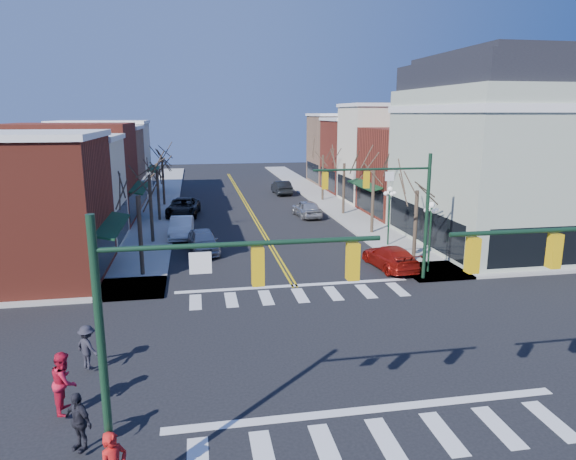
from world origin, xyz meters
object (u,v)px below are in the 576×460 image
lamppost_midblock (389,206)px  car_right_near (390,257)px  car_left_near (203,241)px  lamppost_corner (431,225)px  car_left_mid (181,228)px  car_right_far (282,187)px  pedestrian_dark_a (78,421)px  car_left_far (183,207)px  pedestrian_dark_b (88,347)px  victorian_corner (506,152)px  pedestrian_red_b (64,382)px  car_right_mid (307,208)px

lamppost_midblock → car_right_near: (-1.80, -5.02, -2.25)m
lamppost_midblock → car_left_near: bearing=176.4°
lamppost_midblock → lamppost_corner: bearing=-90.0°
car_left_mid → lamppost_midblock: bearing=-17.4°
car_right_far → pedestrian_dark_a: (-13.40, -45.73, 0.21)m
car_left_far → car_right_near: 23.00m
pedestrian_dark_b → car_right_near: bearing=-104.4°
car_left_mid → car_right_near: bearing=-36.3°
lamppost_midblock → car_right_far: size_ratio=0.89×
lamppost_corner → pedestrian_dark_a: 21.79m
lamppost_corner → car_left_mid: lamppost_corner is taller
car_left_far → pedestrian_dark_a: 34.43m
victorian_corner → car_left_mid: 24.33m
lamppost_midblock → pedestrian_red_b: 25.36m
car_right_far → car_right_mid: bearing=87.6°
car_left_mid → pedestrian_dark_b: 20.98m
pedestrian_dark_b → car_left_far: bearing=-53.5°
car_right_near → car_right_mid: car_right_mid is taller
car_right_mid → pedestrian_red_b: pedestrian_red_b is taller
lamppost_midblock → car_left_near: 13.21m
car_left_near → car_left_mid: size_ratio=0.97×
car_right_far → pedestrian_dark_a: pedestrian_dark_a is taller
car_left_near → car_right_mid: bearing=42.1°
car_right_far → lamppost_corner: bearing=93.7°
car_left_near → car_left_far: 13.39m
lamppost_corner → car_left_mid: 18.93m
car_left_mid → pedestrian_red_b: size_ratio=2.42×
pedestrian_red_b → car_left_mid: bearing=-11.6°
lamppost_midblock → car_right_near: size_ratio=0.89×
car_left_near → car_right_far: size_ratio=0.95×
lamppost_corner → car_right_near: 3.24m
car_left_near → car_right_far: bearing=62.5°
car_right_mid → car_right_near: bearing=90.4°
lamppost_corner → victorian_corner: bearing=35.9°
victorian_corner → lamppost_midblock: victorian_corner is taller
victorian_corner → pedestrian_red_b: (-25.93, -17.64, -5.52)m
pedestrian_red_b → car_right_far: bearing=-22.2°
car_left_far → car_right_far: bearing=51.3°
pedestrian_dark_a → lamppost_midblock: bearing=91.2°
car_right_mid → pedestrian_dark_b: pedestrian_dark_b is taller
car_left_near → pedestrian_dark_b: (-4.48, -16.18, 0.19)m
lamppost_corner → pedestrian_dark_b: 19.70m
victorian_corner → car_right_far: (-11.70, 25.99, -5.85)m
lamppost_midblock → car_left_near: lamppost_midblock is taller
car_left_mid → pedestrian_dark_a: 25.74m
lamppost_corner → car_right_mid: lamppost_corner is taller
lamppost_corner → lamppost_midblock: 6.50m
victorian_corner → lamppost_corner: 10.89m
car_right_near → pedestrian_dark_a: size_ratio=2.85×
car_right_near → lamppost_midblock: bearing=-115.4°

